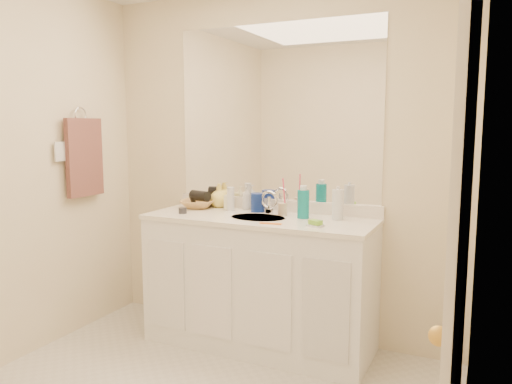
% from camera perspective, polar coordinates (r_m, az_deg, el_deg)
% --- Properties ---
extents(wall_back, '(2.60, 0.02, 2.40)m').
position_cam_1_polar(wall_back, '(3.48, 2.29, 3.09)').
color(wall_back, beige).
rests_on(wall_back, floor).
extents(wall_right, '(0.02, 2.60, 2.40)m').
position_cam_1_polar(wall_right, '(1.92, 23.32, -1.27)').
color(wall_right, beige).
rests_on(wall_right, floor).
extents(vanity_cabinet, '(1.50, 0.55, 0.85)m').
position_cam_1_polar(vanity_cabinet, '(3.39, 0.37, -10.43)').
color(vanity_cabinet, white).
rests_on(vanity_cabinet, floor).
extents(countertop, '(1.52, 0.57, 0.03)m').
position_cam_1_polar(countertop, '(3.28, 0.37, -3.10)').
color(countertop, white).
rests_on(countertop, vanity_cabinet).
extents(backsplash, '(1.52, 0.03, 0.08)m').
position_cam_1_polar(backsplash, '(3.50, 2.17, -1.50)').
color(backsplash, white).
rests_on(backsplash, countertop).
extents(sink_basin, '(0.37, 0.37, 0.02)m').
position_cam_1_polar(sink_basin, '(3.26, 0.23, -3.11)').
color(sink_basin, beige).
rests_on(sink_basin, countertop).
extents(faucet, '(0.02, 0.02, 0.11)m').
position_cam_1_polar(faucet, '(3.41, 1.51, -1.49)').
color(faucet, silver).
rests_on(faucet, countertop).
extents(mirror, '(1.48, 0.01, 1.20)m').
position_cam_1_polar(mirror, '(3.47, 2.28, 9.02)').
color(mirror, white).
rests_on(mirror, wall_back).
extents(blue_mug, '(0.12, 0.12, 0.13)m').
position_cam_1_polar(blue_mug, '(3.46, 0.19, -1.21)').
color(blue_mug, navy).
rests_on(blue_mug, countertop).
extents(tan_cup, '(0.06, 0.06, 0.08)m').
position_cam_1_polar(tan_cup, '(3.33, 3.06, -1.98)').
color(tan_cup, beige).
rests_on(tan_cup, countertop).
extents(toothbrush, '(0.02, 0.04, 0.20)m').
position_cam_1_polar(toothbrush, '(3.31, 3.23, -0.13)').
color(toothbrush, '#FB426A').
rests_on(toothbrush, tan_cup).
extents(mouthwash_bottle, '(0.09, 0.09, 0.18)m').
position_cam_1_polar(mouthwash_bottle, '(3.23, 5.42, -1.39)').
color(mouthwash_bottle, '#0B8189').
rests_on(mouthwash_bottle, countertop).
extents(clear_pump_bottle, '(0.09, 0.09, 0.19)m').
position_cam_1_polar(clear_pump_bottle, '(3.21, 9.33, -1.44)').
color(clear_pump_bottle, silver).
rests_on(clear_pump_bottle, countertop).
extents(soap_dish, '(0.10, 0.09, 0.01)m').
position_cam_1_polar(soap_dish, '(2.99, 6.79, -3.82)').
color(soap_dish, silver).
rests_on(soap_dish, countertop).
extents(green_soap, '(0.09, 0.08, 0.03)m').
position_cam_1_polar(green_soap, '(2.98, 6.80, -3.46)').
color(green_soap, '#75BF2E').
rests_on(green_soap, soap_dish).
extents(orange_comb, '(0.14, 0.05, 0.01)m').
position_cam_1_polar(orange_comb, '(3.04, 1.69, -3.61)').
color(orange_comb, orange).
rests_on(orange_comb, countertop).
extents(dark_jar, '(0.06, 0.06, 0.04)m').
position_cam_1_polar(dark_jar, '(3.43, -8.38, -2.11)').
color(dark_jar, '#2B2B31').
rests_on(dark_jar, countertop).
extents(extra_white_bottle, '(0.06, 0.06, 0.17)m').
position_cam_1_polar(extra_white_bottle, '(3.50, -2.91, -0.80)').
color(extra_white_bottle, silver).
rests_on(extra_white_bottle, countertop).
extents(soap_bottle_white, '(0.08, 0.08, 0.17)m').
position_cam_1_polar(soap_bottle_white, '(3.55, -1.08, -0.67)').
color(soap_bottle_white, silver).
rests_on(soap_bottle_white, countertop).
extents(soap_bottle_cream, '(0.09, 0.09, 0.15)m').
position_cam_1_polar(soap_bottle_cream, '(3.56, -3.11, -0.80)').
color(soap_bottle_cream, '#FFFBCF').
rests_on(soap_bottle_cream, countertop).
extents(soap_bottle_yellow, '(0.17, 0.17, 0.17)m').
position_cam_1_polar(soap_bottle_yellow, '(3.65, -4.23, -0.40)').
color(soap_bottle_yellow, '#F9E060').
rests_on(soap_bottle_yellow, countertop).
extents(wicker_basket, '(0.30, 0.30, 0.06)m').
position_cam_1_polar(wicker_basket, '(3.64, -6.67, -1.36)').
color(wicker_basket, '#B48448').
rests_on(wicker_basket, countertop).
extents(hair_dryer, '(0.16, 0.11, 0.08)m').
position_cam_1_polar(hair_dryer, '(3.62, -6.42, -0.44)').
color(hair_dryer, black).
rests_on(hair_dryer, wicker_basket).
extents(towel_ring, '(0.01, 0.11, 0.11)m').
position_cam_1_polar(towel_ring, '(3.75, -19.43, 8.34)').
color(towel_ring, silver).
rests_on(towel_ring, wall_left).
extents(hand_towel, '(0.04, 0.32, 0.55)m').
position_cam_1_polar(hand_towel, '(3.74, -19.01, 3.76)').
color(hand_towel, '#4C2D29').
rests_on(hand_towel, towel_ring).
extents(switch_plate, '(0.01, 0.08, 0.13)m').
position_cam_1_polar(switch_plate, '(3.61, -21.51, 4.32)').
color(switch_plate, white).
rests_on(switch_plate, wall_left).
extents(door, '(0.02, 0.82, 2.00)m').
position_cam_1_polar(door, '(1.67, 22.14, -9.53)').
color(door, silver).
rests_on(door, floor).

